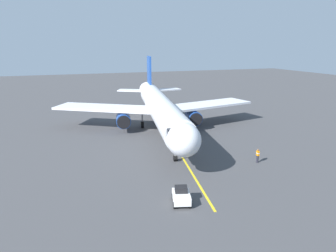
# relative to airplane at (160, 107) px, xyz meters

# --- Properties ---
(ground_plane) EXTENTS (220.00, 220.00, 0.00)m
(ground_plane) POSITION_rel_airplane_xyz_m (0.36, -1.89, -4.00)
(ground_plane) COLOR #424244
(apron_lead_in_line) EXTENTS (7.65, 39.35, 0.01)m
(apron_lead_in_line) POSITION_rel_airplane_xyz_m (0.05, 6.28, -4.00)
(apron_lead_in_line) COLOR yellow
(apron_lead_in_line) RESTS_ON ground
(airplane) EXTENTS (34.20, 40.15, 11.50)m
(airplane) POSITION_rel_airplane_xyz_m (0.00, 0.00, 0.00)
(airplane) COLOR silver
(airplane) RESTS_ON ground
(ground_crew_marshaller) EXTENTS (0.29, 0.42, 1.71)m
(ground_crew_marshaller) POSITION_rel_airplane_xyz_m (-6.50, 17.37, -3.12)
(ground_crew_marshaller) COLOR #23232D
(ground_crew_marshaller) RESTS_ON ground
(tug_near_nose) EXTENTS (2.11, 2.63, 1.50)m
(tug_near_nose) POSITION_rel_airplane_xyz_m (5.91, 23.55, -3.30)
(tug_near_nose) COLOR white
(tug_near_nose) RESTS_ON ground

